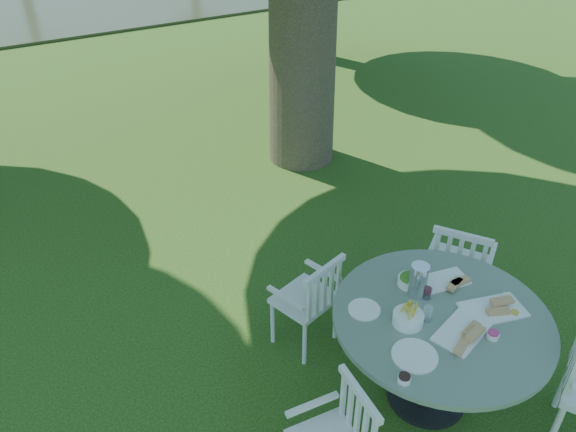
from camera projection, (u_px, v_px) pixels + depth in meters
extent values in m
plane|color=#17360B|center=(300.00, 310.00, 4.80)|extent=(140.00, 140.00, 0.00)
cylinder|color=black|center=(426.00, 394.00, 4.04)|extent=(0.56, 0.56, 0.04)
cylinder|color=black|center=(433.00, 358.00, 3.83)|extent=(0.12, 0.12, 0.72)
cylinder|color=slate|center=(442.00, 318.00, 3.62)|extent=(1.41, 1.41, 0.04)
cylinder|color=silver|center=(482.00, 281.00, 4.78)|extent=(0.04, 0.04, 0.44)
cylinder|color=silver|center=(436.00, 268.00, 4.92)|extent=(0.04, 0.04, 0.44)
cylinder|color=silver|center=(474.00, 306.00, 4.51)|extent=(0.04, 0.04, 0.44)
cylinder|color=silver|center=(426.00, 292.00, 4.65)|extent=(0.04, 0.04, 0.44)
cube|color=silver|center=(459.00, 264.00, 4.58)|extent=(0.59, 0.60, 0.04)
cube|color=silver|center=(459.00, 258.00, 4.32)|extent=(0.28, 0.40, 0.45)
cylinder|color=silver|center=(304.00, 299.00, 4.61)|extent=(0.03, 0.03, 0.42)
cylinder|color=silver|center=(273.00, 322.00, 4.38)|extent=(0.03, 0.03, 0.42)
cylinder|color=silver|center=(336.00, 318.00, 4.42)|extent=(0.03, 0.03, 0.42)
cylinder|color=silver|center=(304.00, 344.00, 4.19)|extent=(0.03, 0.03, 0.42)
cube|color=silver|center=(305.00, 299.00, 4.27)|extent=(0.52, 0.49, 0.04)
cube|color=silver|center=(324.00, 290.00, 4.06)|extent=(0.42, 0.16, 0.43)
cube|color=silver|center=(358.00, 416.00, 3.19)|extent=(0.07, 0.42, 0.42)
cylinder|color=silver|center=(554.00, 432.00, 3.52)|extent=(0.04, 0.04, 0.50)
cylinder|color=silver|center=(564.00, 382.00, 3.84)|extent=(0.04, 0.04, 0.50)
cube|color=white|center=(462.00, 331.00, 3.48)|extent=(0.44, 0.34, 0.01)
cube|color=white|center=(493.00, 310.00, 3.64)|extent=(0.45, 0.33, 0.02)
cube|color=white|center=(443.00, 280.00, 3.89)|extent=(0.37, 0.25, 0.01)
cylinder|color=white|center=(415.00, 356.00, 3.32)|extent=(0.28, 0.28, 0.01)
cylinder|color=white|center=(364.00, 309.00, 3.65)|extent=(0.21, 0.21, 0.01)
cylinder|color=white|center=(408.00, 319.00, 3.53)|extent=(0.20, 0.20, 0.08)
cylinder|color=white|center=(410.00, 281.00, 3.85)|extent=(0.17, 0.17, 0.06)
cylinder|color=silver|center=(418.00, 280.00, 3.71)|extent=(0.12, 0.12, 0.24)
cylinder|color=white|center=(428.00, 288.00, 3.70)|extent=(0.06, 0.06, 0.18)
cylinder|color=white|center=(427.00, 314.00, 3.54)|extent=(0.06, 0.06, 0.10)
cylinder|color=white|center=(428.00, 313.00, 3.56)|extent=(0.06, 0.06, 0.10)
cylinder|color=white|center=(493.00, 335.00, 3.44)|extent=(0.08, 0.08, 0.03)
cylinder|color=white|center=(514.00, 314.00, 3.60)|extent=(0.06, 0.06, 0.03)
cylinder|color=white|center=(506.00, 299.00, 3.72)|extent=(0.08, 0.08, 0.03)
cylinder|color=white|center=(404.00, 379.00, 3.16)|extent=(0.08, 0.08, 0.03)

